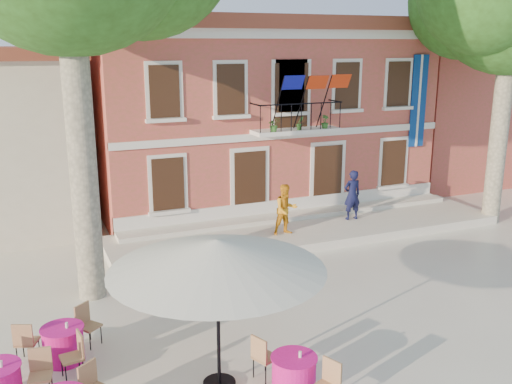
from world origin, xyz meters
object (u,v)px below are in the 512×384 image
object	(u,v)px
pedestrian_navy	(352,195)
patio_umbrella	(217,255)
cafe_table_3	(63,342)
pedestrian_orange	(286,209)
cafe_table_1	(294,373)

from	to	relation	value
pedestrian_navy	patio_umbrella	bearing A→B (deg)	45.83
cafe_table_3	pedestrian_orange	bearing A→B (deg)	32.87
pedestrian_navy	cafe_table_1	xyz separation A→B (m)	(-6.52, -8.37, -0.79)
pedestrian_navy	pedestrian_orange	distance (m)	3.00
patio_umbrella	pedestrian_navy	distance (m)	10.95
patio_umbrella	pedestrian_orange	world-z (taller)	patio_umbrella
cafe_table_1	cafe_table_3	distance (m)	4.92
pedestrian_orange	pedestrian_navy	bearing A→B (deg)	10.61
pedestrian_navy	cafe_table_1	size ratio (longest dim) A/B	0.94
patio_umbrella	cafe_table_3	world-z (taller)	patio_umbrella
pedestrian_navy	cafe_table_3	world-z (taller)	pedestrian_navy
patio_umbrella	cafe_table_1	world-z (taller)	patio_umbrella
pedestrian_navy	pedestrian_orange	size ratio (longest dim) A/B	1.06
patio_umbrella	pedestrian_orange	bearing A→B (deg)	55.49
pedestrian_navy	cafe_table_3	distance (m)	11.84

